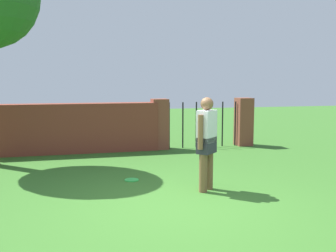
{
  "coord_description": "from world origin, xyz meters",
  "views": [
    {
      "loc": [
        -1.49,
        -5.33,
        1.9
      ],
      "look_at": [
        0.37,
        2.03,
        1.0
      ],
      "focal_mm": 40.97,
      "sensor_mm": 36.0,
      "label": 1
    }
  ],
  "objects": [
    {
      "name": "fence_gate",
      "position": [
        2.16,
        5.0,
        0.7
      ],
      "size": [
        2.98,
        0.44,
        1.4
      ],
      "color": "brown",
      "rests_on": "ground"
    },
    {
      "name": "person",
      "position": [
        0.74,
        0.8,
        0.9
      ],
      "size": [
        0.42,
        0.41,
        1.62
      ],
      "rotation": [
        0.0,
        0.0,
        -2.39
      ],
      "color": "brown",
      "rests_on": "ground"
    },
    {
      "name": "brick_wall",
      "position": [
        -1.5,
        5.0,
        0.65
      ],
      "size": [
        4.57,
        0.5,
        1.31
      ],
      "primitive_type": "cube",
      "color": "brown",
      "rests_on": "ground"
    },
    {
      "name": "frisbee_green",
      "position": [
        -0.41,
        1.79,
        0.01
      ],
      "size": [
        0.27,
        0.27,
        0.02
      ],
      "primitive_type": "cylinder",
      "color": "green",
      "rests_on": "ground"
    },
    {
      "name": "ground_plane",
      "position": [
        0.0,
        0.0,
        0.0
      ],
      "size": [
        40.0,
        40.0,
        0.0
      ],
      "primitive_type": "plane",
      "color": "#336623"
    }
  ]
}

